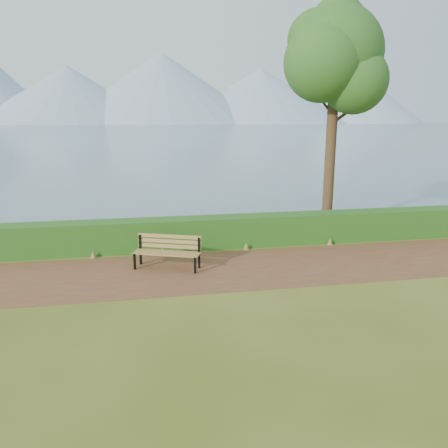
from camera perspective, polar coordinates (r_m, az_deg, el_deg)
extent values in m
plane|color=#495317|center=(12.03, -2.25, -6.57)|extent=(140.00, 140.00, 0.00)
cube|color=brown|center=(12.31, -2.46, -6.07)|extent=(40.00, 3.40, 0.01)
cube|color=#154B15|center=(14.35, -3.80, -1.16)|extent=(32.00, 0.85, 1.00)
cube|color=slate|center=(271.22, -10.57, 12.46)|extent=(700.00, 510.00, 0.00)
cone|color=#869DB2|center=(410.83, -19.57, 15.58)|extent=(160.00, 160.00, 48.00)
cone|color=#869DB2|center=(417.61, -8.03, 17.12)|extent=(190.00, 190.00, 62.00)
cone|color=#869DB2|center=(426.57, 4.71, 16.32)|extent=(170.00, 170.00, 50.00)
cone|color=#869DB2|center=(467.62, 15.52, 16.14)|extent=(150.00, 150.00, 58.00)
cone|color=#869DB2|center=(441.46, -12.17, 15.00)|extent=(120.00, 120.00, 35.00)
cone|color=#869DB2|center=(462.06, 8.81, 15.38)|extent=(130.00, 130.00, 40.00)
cube|color=black|center=(12.56, -11.59, -4.84)|extent=(0.07, 0.08, 0.47)
cube|color=black|center=(12.90, -10.86, -3.31)|extent=(0.07, 0.08, 0.90)
cube|color=black|center=(12.70, -11.24, -3.65)|extent=(0.25, 0.52, 0.05)
cube|color=black|center=(12.02, -3.79, -5.43)|extent=(0.07, 0.08, 0.47)
cube|color=black|center=(12.37, -3.27, -3.81)|extent=(0.07, 0.08, 0.90)
cube|color=black|center=(12.16, -3.53, -4.18)|extent=(0.25, 0.52, 0.05)
cube|color=olive|center=(12.21, -7.77, -4.05)|extent=(1.78, 0.78, 0.04)
cube|color=olive|center=(12.33, -7.57, -3.87)|extent=(1.78, 0.78, 0.04)
cube|color=olive|center=(12.45, -7.38, -3.69)|extent=(1.78, 0.78, 0.04)
cube|color=olive|center=(12.57, -7.19, -3.51)|extent=(1.78, 0.78, 0.04)
cube|color=olive|center=(12.59, -7.12, -2.89)|extent=(1.77, 0.73, 0.11)
cube|color=olive|center=(12.55, -7.14, -2.25)|extent=(1.77, 0.73, 0.11)
cube|color=olive|center=(12.52, -7.16, -1.60)|extent=(1.77, 0.73, 0.11)
cylinder|color=#321E14|center=(17.00, 13.83, 11.04)|extent=(0.39, 0.39, 7.01)
sphere|color=#194D1A|center=(17.14, 14.41, 20.83)|extent=(3.31, 3.31, 3.31)
sphere|color=#194D1A|center=(17.89, 15.70, 18.54)|extent=(2.53, 2.53, 2.53)
sphere|color=#194D1A|center=(16.41, 12.79, 19.88)|extent=(2.73, 2.73, 2.73)
sphere|color=#194D1A|center=(16.77, 16.67, 17.51)|extent=(2.34, 2.34, 2.34)
sphere|color=#194D1A|center=(17.36, 12.06, 22.47)|extent=(2.14, 2.14, 2.14)
sphere|color=#194D1A|center=(17.43, 14.62, 23.93)|extent=(1.95, 1.95, 1.95)
cylinder|color=#321E14|center=(17.17, 15.35, 13.58)|extent=(1.02, 0.12, 0.77)
cylinder|color=#321E14|center=(16.93, 12.69, 15.38)|extent=(0.79, 0.37, 0.70)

